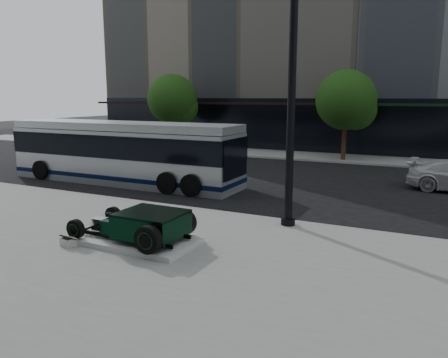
% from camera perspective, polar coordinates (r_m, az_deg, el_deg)
% --- Properties ---
extents(ground, '(120.00, 120.00, 0.00)m').
position_cam_1_polar(ground, '(17.33, 3.52, -3.11)').
color(ground, black).
rests_on(ground, ground).
extents(sidewalk_near, '(70.00, 17.00, 0.12)m').
position_cam_1_polar(sidewalk_near, '(9.17, -24.13, -16.73)').
color(sidewalk_near, gray).
rests_on(sidewalk_near, ground).
extents(sidewalk_far, '(70.00, 4.00, 0.12)m').
position_cam_1_polar(sidewalk_far, '(30.51, 13.79, 2.75)').
color(sidewalk_far, gray).
rests_on(sidewalk_far, ground).
extents(street_trees, '(29.80, 3.80, 5.70)m').
position_cam_1_polar(street_trees, '(29.10, 15.94, 9.61)').
color(street_trees, black).
rests_on(street_trees, sidewalk_far).
extents(display_plinth, '(3.40, 1.80, 0.15)m').
position_cam_1_polar(display_plinth, '(12.53, -11.42, -7.85)').
color(display_plinth, silver).
rests_on(display_plinth, sidewalk_near).
extents(hot_rod, '(3.22, 2.00, 0.81)m').
position_cam_1_polar(hot_rod, '(12.19, -10.26, -5.86)').
color(hot_rod, black).
rests_on(hot_rod, display_plinth).
extents(info_plaque, '(0.46, 0.38, 0.31)m').
position_cam_1_polar(info_plaque, '(12.78, -19.67, -7.67)').
color(info_plaque, silver).
rests_on(info_plaque, sidewalk_near).
extents(lamppost, '(0.45, 0.45, 8.14)m').
position_cam_1_polar(lamppost, '(13.55, 8.78, 9.51)').
color(lamppost, black).
rests_on(lamppost, sidewalk_near).
extents(transit_bus, '(12.12, 2.88, 2.92)m').
position_cam_1_polar(transit_bus, '(21.78, -13.04, 3.46)').
color(transit_bus, '#B6BDC1').
rests_on(transit_bus, ground).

